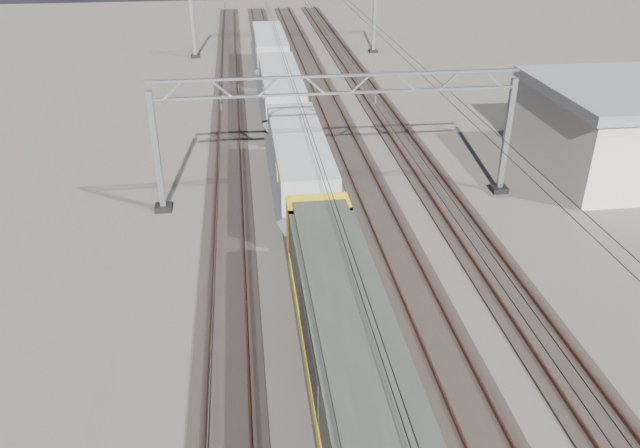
{
  "coord_description": "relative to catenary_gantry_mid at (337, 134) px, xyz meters",
  "views": [
    {
      "loc": [
        -4.92,
        -27.16,
        15.25
      ],
      "look_at": [
        -1.84,
        -3.18,
        2.4
      ],
      "focal_mm": 35.0,
      "sensor_mm": 36.0,
      "label": 1
    }
  ],
  "objects": [
    {
      "name": "track_inner_east",
      "position": [
        2.0,
        -4.0,
        -3.83
      ],
      "size": [
        2.6,
        140.0,
        0.3
      ],
      "color": "black",
      "rests_on": "ground"
    },
    {
      "name": "hopper_wagon_third",
      "position": [
        -2.0,
        29.01,
        -1.67
      ],
      "size": [
        3.38,
        13.0,
        3.25
      ],
      "color": "black",
      "rests_on": "ground"
    },
    {
      "name": "catenary_gantry_far",
      "position": [
        0.0,
        36.0,
        0.0
      ],
      "size": [
        19.9,
        0.9,
        7.11
      ],
      "color": "gray",
      "rests_on": "ground"
    },
    {
      "name": "track_outer_east",
      "position": [
        6.0,
        -4.0,
        -3.83
      ],
      "size": [
        2.6,
        140.0,
        0.3
      ],
      "color": "black",
      "rests_on": "ground"
    },
    {
      "name": "track_outer_west",
      "position": [
        -6.0,
        -4.0,
        -3.83
      ],
      "size": [
        2.6,
        140.0,
        0.3
      ],
      "color": "black",
      "rests_on": "ground"
    },
    {
      "name": "catenary_gantry_mid",
      "position": [
        0.0,
        0.0,
        0.0
      ],
      "size": [
        19.9,
        0.9,
        7.11
      ],
      "color": "gray",
      "rests_on": "ground"
    },
    {
      "name": "overhead_wires",
      "position": [
        -0.0,
        4.0,
        1.84
      ],
      "size": [
        12.03,
        140.0,
        0.53
      ],
      "color": "black",
      "rests_on": "ground"
    },
    {
      "name": "hopper_wagon_lead",
      "position": [
        -2.0,
        0.61,
        -1.67
      ],
      "size": [
        3.38,
        13.0,
        3.25
      ],
      "color": "black",
      "rests_on": "ground"
    },
    {
      "name": "ground",
      "position": [
        -0.0,
        -4.0,
        -3.91
      ],
      "size": [
        160.0,
        160.0,
        0.0
      ],
      "primitive_type": "plane",
      "color": "#28241E",
      "rests_on": "ground"
    },
    {
      "name": "hopper_wagon_mid",
      "position": [
        -2.0,
        14.81,
        -1.67
      ],
      "size": [
        3.38,
        13.0,
        3.25
      ],
      "color": "black",
      "rests_on": "ground"
    },
    {
      "name": "track_loco",
      "position": [
        -2.0,
        -4.0,
        -3.83
      ],
      "size": [
        2.6,
        140.0,
        0.3
      ],
      "color": "black",
      "rests_on": "ground"
    },
    {
      "name": "locomotive",
      "position": [
        -2.0,
        -17.09,
        -1.58
      ],
      "size": [
        2.76,
        21.1,
        3.62
      ],
      "color": "black",
      "rests_on": "ground"
    }
  ]
}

